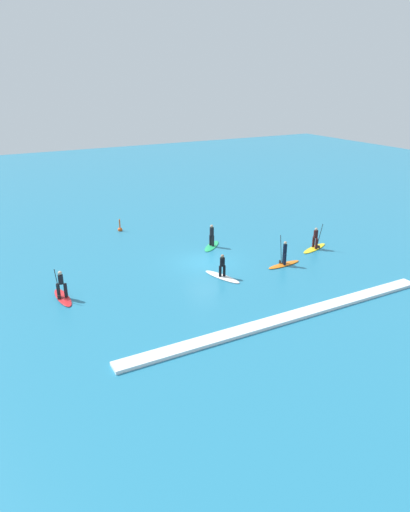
{
  "coord_description": "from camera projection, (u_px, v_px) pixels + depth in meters",
  "views": [
    {
      "loc": [
        -14.83,
        -27.4,
        12.68
      ],
      "look_at": [
        0.0,
        0.0,
        0.5
      ],
      "focal_mm": 32.32,
      "sensor_mm": 36.0,
      "label": 1
    }
  ],
  "objects": [
    {
      "name": "surfer_on_red_board",
      "position": [
        62.0,
        292.0,
        28.05
      ],
      "size": [
        0.86,
        2.88,
        2.06
      ],
      "rotation": [
        0.0,
        0.0,
        4.76
      ],
      "color": "red",
      "rests_on": "ground_plane"
    },
    {
      "name": "surfer_on_green_board",
      "position": [
        212.0,
        241.0,
        36.59
      ],
      "size": [
        2.49,
        2.39,
        1.82
      ],
      "rotation": [
        0.0,
        0.0,
        0.75
      ],
      "color": "#23B266",
      "rests_on": "ground_plane"
    },
    {
      "name": "surfer_on_orange_board",
      "position": [
        284.0,
        260.0,
        32.99
      ],
      "size": [
        2.9,
        0.88,
        2.22
      ],
      "rotation": [
        0.0,
        0.0,
        3.23
      ],
      "color": "orange",
      "rests_on": "ground_plane"
    },
    {
      "name": "surfer_on_white_board",
      "position": [
        222.0,
        272.0,
        30.99
      ],
      "size": [
        1.61,
        3.07,
        1.65
      ],
      "rotation": [
        0.0,
        0.0,
        5.02
      ],
      "color": "white",
      "rests_on": "ground_plane"
    },
    {
      "name": "surfer_on_yellow_board",
      "position": [
        315.0,
        243.0,
        36.14
      ],
      "size": [
        3.14,
        1.68,
        2.13
      ],
      "rotation": [
        0.0,
        0.0,
        0.34
      ],
      "color": "yellow",
      "rests_on": "ground_plane"
    },
    {
      "name": "ground_plane",
      "position": [
        205.0,
        262.0,
        33.64
      ],
      "size": [
        120.0,
        120.0,
        0.0
      ],
      "primitive_type": "plane",
      "color": "teal",
      "rests_on": "ground"
    },
    {
      "name": "marker_buoy",
      "position": [
        120.0,
        229.0,
        40.44
      ],
      "size": [
        0.41,
        0.41,
        1.15
      ],
      "color": "#E55119",
      "rests_on": "ground_plane"
    },
    {
      "name": "wave_crest",
      "position": [
        287.0,
        318.0,
        25.73
      ],
      "size": [
        20.11,
        0.9,
        0.18
      ],
      "primitive_type": "cube",
      "color": "white",
      "rests_on": "ground_plane"
    }
  ]
}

